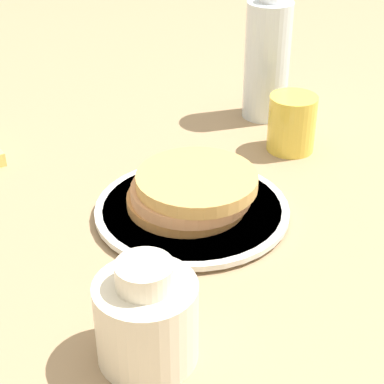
{
  "coord_description": "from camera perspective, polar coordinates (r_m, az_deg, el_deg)",
  "views": [
    {
      "loc": [
        -0.62,
        0.17,
        0.44
      ],
      "look_at": [
        0.02,
        -0.02,
        0.03
      ],
      "focal_mm": 60.0,
      "sensor_mm": 36.0,
      "label": 1
    }
  ],
  "objects": [
    {
      "name": "ground_plane",
      "position": [
        0.78,
        -1.26,
        -2.89
      ],
      "size": [
        4.0,
        4.0,
        0.0
      ],
      "primitive_type": "plane",
      "color": "#9E7F5B"
    },
    {
      "name": "plate",
      "position": [
        0.79,
        0.0,
        -1.61
      ],
      "size": [
        0.24,
        0.24,
        0.01
      ],
      "color": "silver",
      "rests_on": "ground_plane"
    },
    {
      "name": "pancake_stack",
      "position": [
        0.78,
        -0.02,
        0.17
      ],
      "size": [
        0.16,
        0.16,
        0.05
      ],
      "color": "#BF8143",
      "rests_on": "plate"
    },
    {
      "name": "juice_glass",
      "position": [
        0.94,
        8.87,
        6.06
      ],
      "size": [
        0.07,
        0.07,
        0.08
      ],
      "color": "yellow",
      "rests_on": "ground_plane"
    },
    {
      "name": "cream_jug",
      "position": [
        0.58,
        -4.06,
        -11.07
      ],
      "size": [
        0.09,
        0.09,
        0.1
      ],
      "color": "beige",
      "rests_on": "ground_plane"
    },
    {
      "name": "water_bottle_near",
      "position": [
        1.02,
        6.69,
        11.6
      ],
      "size": [
        0.07,
        0.07,
        0.2
      ],
      "color": "silver",
      "rests_on": "ground_plane"
    }
  ]
}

